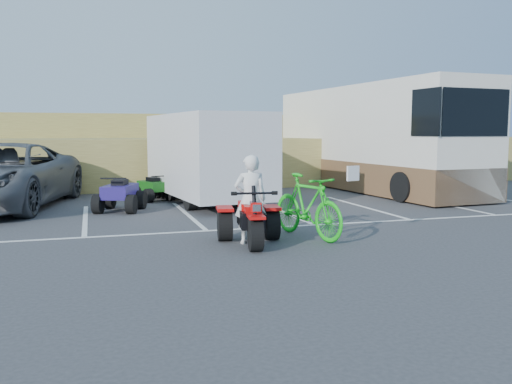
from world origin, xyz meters
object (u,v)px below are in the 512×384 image
object	(u,v)px
rider	(250,199)
cargo_trailer	(206,155)
red_trike_atv	(251,245)
quad_atv_blue	(121,211)
green_dirt_bike	(307,206)
rv_motorhome	(372,146)
quad_atv_green	(153,200)
grey_pickup	(2,176)

from	to	relation	value
rider	cargo_trailer	world-z (taller)	cargo_trailer
red_trike_atv	cargo_trailer	world-z (taller)	cargo_trailer
quad_atv_blue	green_dirt_bike	bearing A→B (deg)	-34.90
cargo_trailer	quad_atv_blue	xyz separation A→B (m)	(-2.79, -1.23, -1.53)
green_dirt_bike	rv_motorhome	distance (m)	10.61
red_trike_atv	quad_atv_green	xyz separation A→B (m)	(-1.10, 7.81, 0.00)
grey_pickup	quad_atv_blue	world-z (taller)	grey_pickup
green_dirt_bike	rv_motorhome	bearing A→B (deg)	38.11
green_dirt_bike	red_trike_atv	bearing A→B (deg)	-179.75
green_dirt_bike	quad_atv_blue	xyz separation A→B (m)	(-3.66, 5.21, -0.69)
red_trike_atv	grey_pickup	world-z (taller)	grey_pickup
red_trike_atv	quad_atv_blue	bearing A→B (deg)	121.05
cargo_trailer	quad_atv_green	xyz separation A→B (m)	(-1.60, 0.98, -1.53)
quad_atv_blue	quad_atv_green	size ratio (longest dim) A/B	1.18
red_trike_atv	rv_motorhome	distance (m)	11.85
red_trike_atv	quad_atv_green	distance (m)	7.89
grey_pickup	rv_motorhome	world-z (taller)	rv_motorhome
red_trike_atv	rider	bearing A→B (deg)	90.00
rider	rv_motorhome	xyz separation A→B (m)	(7.60, 8.76, 0.81)
cargo_trailer	green_dirt_bike	bearing A→B (deg)	-89.26
red_trike_atv	grey_pickup	bearing A→B (deg)	136.57
red_trike_atv	grey_pickup	xyz separation A→B (m)	(-5.62, 7.28, 0.97)
rv_motorhome	quad_atv_green	xyz separation A→B (m)	(-8.72, -1.10, -1.72)
green_dirt_bike	quad_atv_blue	world-z (taller)	green_dirt_bike
rider	quad_atv_blue	bearing A→B (deg)	-58.20
quad_atv_blue	red_trike_atv	bearing A→B (deg)	-47.81
rider	quad_atv_green	xyz separation A→B (m)	(-1.12, 7.66, -0.91)
cargo_trailer	quad_atv_green	size ratio (longest dim) A/B	4.76
cargo_trailer	quad_atv_blue	distance (m)	3.41
grey_pickup	quad_atv_green	size ratio (longest dim) A/B	5.27
red_trike_atv	rider	xyz separation A→B (m)	(0.02, 0.15, 0.91)
rider	rv_motorhome	distance (m)	11.62
rider	quad_atv_blue	xyz separation A→B (m)	(-2.31, 5.46, -0.91)
green_dirt_bike	rider	bearing A→B (deg)	174.57
green_dirt_bike	cargo_trailer	bearing A→B (deg)	82.08
red_trike_atv	grey_pickup	distance (m)	9.25
rider	cargo_trailer	bearing A→B (deg)	-85.23
cargo_trailer	quad_atv_blue	world-z (taller)	cargo_trailer
rider	rv_motorhome	bearing A→B (deg)	-122.06
quad_atv_blue	quad_atv_green	distance (m)	2.50
green_dirt_bike	cargo_trailer	xyz separation A→B (m)	(-0.87, 6.44, 0.85)
red_trike_atv	rider	distance (m)	0.92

